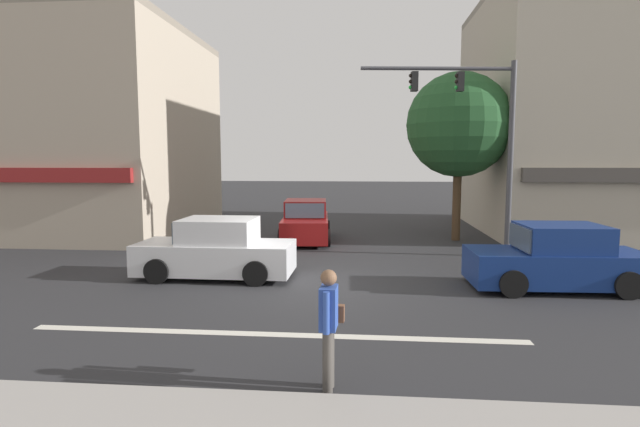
# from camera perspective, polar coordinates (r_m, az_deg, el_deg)

# --- Properties ---
(ground_plane) EXTENTS (120.00, 120.00, 0.00)m
(ground_plane) POSITION_cam_1_polar(r_m,az_deg,el_deg) (12.56, -2.42, -8.25)
(ground_plane) COLOR #2B2B2D
(lane_marking_stripe) EXTENTS (9.00, 0.24, 0.01)m
(lane_marking_stripe) POSITION_cam_1_polar(r_m,az_deg,el_deg) (9.25, -5.33, -13.59)
(lane_marking_stripe) COLOR silver
(lane_marking_stripe) RESTS_ON ground
(building_left_block) EXTENTS (10.85, 9.73, 8.64)m
(building_left_block) POSITION_cam_1_polar(r_m,az_deg,el_deg) (24.75, -26.80, 8.28)
(building_left_block) COLOR tan
(building_left_block) RESTS_ON ground
(street_tree) EXTENTS (3.98, 3.98, 6.44)m
(street_tree) POSITION_cam_1_polar(r_m,az_deg,el_deg) (20.00, 15.59, 9.70)
(street_tree) COLOR #4C3823
(street_tree) RESTS_ON ground
(utility_pole_near_left) EXTENTS (1.40, 0.22, 8.64)m
(utility_pole_near_left) POSITION_cam_1_polar(r_m,az_deg,el_deg) (19.79, -25.13, 9.50)
(utility_pole_near_left) COLOR brown
(utility_pole_near_left) RESTS_ON ground
(traffic_light_mast) EXTENTS (4.87, 0.69, 6.20)m
(traffic_light_mast) POSITION_cam_1_polar(r_m,az_deg,el_deg) (16.75, 17.93, 9.47)
(traffic_light_mast) COLOR #47474C
(traffic_light_mast) RESTS_ON ground
(sedan_crossing_rightbound) EXTENTS (2.13, 4.22, 1.58)m
(sedan_crossing_rightbound) POSITION_cam_1_polar(r_m,az_deg,el_deg) (19.25, -1.65, -1.03)
(sedan_crossing_rightbound) COLOR maroon
(sedan_crossing_rightbound) RESTS_ON ground
(sedan_parked_curbside) EXTENTS (4.16, 1.99, 1.58)m
(sedan_parked_curbside) POSITION_cam_1_polar(r_m,az_deg,el_deg) (13.38, 25.43, -4.84)
(sedan_parked_curbside) COLOR navy
(sedan_parked_curbside) RESTS_ON ground
(sedan_waiting_far) EXTENTS (4.11, 1.91, 1.58)m
(sedan_waiting_far) POSITION_cam_1_polar(r_m,az_deg,el_deg) (13.59, -11.76, -4.20)
(sedan_waiting_far) COLOR silver
(sedan_waiting_far) RESTS_ON ground
(pedestrian_foreground_with_bag) EXTENTS (0.32, 0.67, 1.67)m
(pedestrian_foreground_with_bag) POSITION_cam_1_polar(r_m,az_deg,el_deg) (6.90, 1.04, -12.23)
(pedestrian_foreground_with_bag) COLOR #4C4742
(pedestrian_foreground_with_bag) RESTS_ON ground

